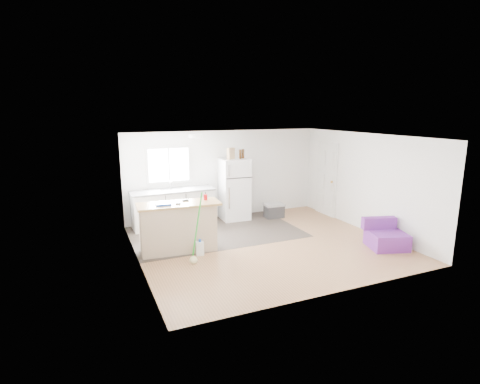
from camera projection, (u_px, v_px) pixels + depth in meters
name	position (u px, v px, depth m)	size (l,w,h in m)	color
room	(266.00, 192.00, 8.12)	(5.51, 5.01, 2.41)	#8D603B
vinyl_zone	(216.00, 232.00, 9.22)	(4.05, 2.50, 0.00)	#352D28
window	(169.00, 165.00, 9.68)	(1.18, 0.06, 0.98)	white
interior_door	(326.00, 179.00, 10.61)	(0.11, 0.92, 2.10)	white
ceiling_fixture	(195.00, 136.00, 8.49)	(0.30, 0.30, 0.07)	white
kitchen_cabinets	(173.00, 208.00, 9.62)	(2.15, 0.73, 1.23)	white
peninsula	(178.00, 227.00, 7.86)	(1.75, 0.78, 1.05)	#CCB293
refrigerator	(234.00, 189.00, 10.17)	(0.76, 0.72, 1.67)	white
cooler	(274.00, 210.00, 10.42)	(0.55, 0.39, 0.41)	#2F3032
purple_seat	(385.00, 237.00, 8.15)	(0.93, 0.92, 0.62)	#702E98
cleaner_jug	(200.00, 248.00, 7.71)	(0.17, 0.14, 0.35)	white
mop	(194.00, 252.00, 7.31)	(0.29, 0.39, 1.43)	green
red_cup	(205.00, 197.00, 8.02)	(0.08, 0.08, 0.12)	red
blue_tray	(163.00, 204.00, 7.60)	(0.30, 0.22, 0.04)	#133DBB
tool_a	(186.00, 200.00, 7.95)	(0.14, 0.05, 0.03)	black
tool_b	(178.00, 204.00, 7.65)	(0.10, 0.04, 0.03)	black
cardboard_box	(231.00, 153.00, 9.89)	(0.20, 0.10, 0.30)	tan
bottle_left	(240.00, 154.00, 9.98)	(0.07, 0.07, 0.25)	#391F0A
bottle_right	(243.00, 154.00, 10.08)	(0.07, 0.07, 0.25)	#391F0A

